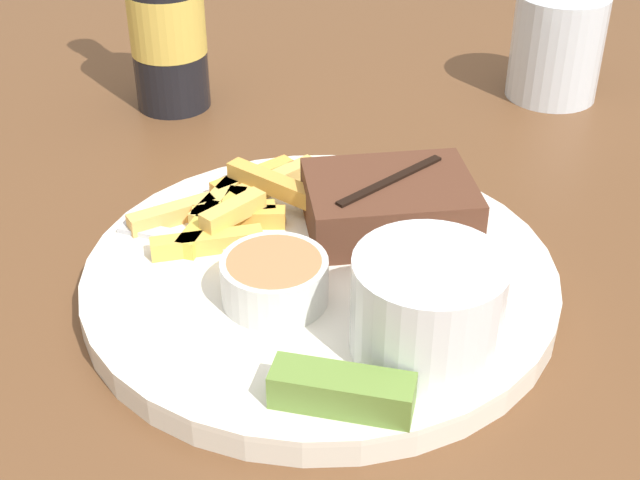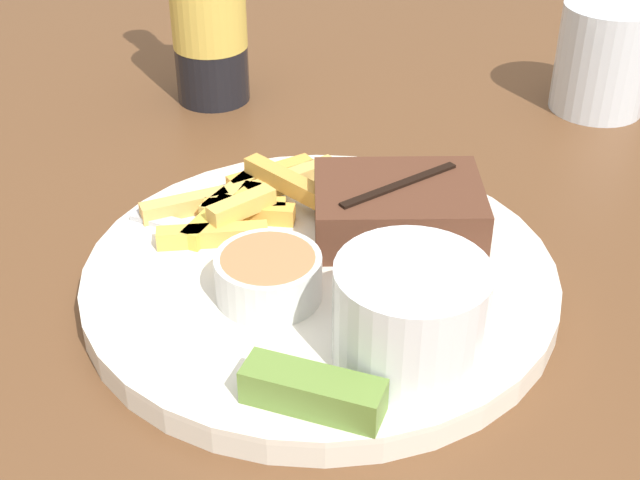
% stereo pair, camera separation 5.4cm
% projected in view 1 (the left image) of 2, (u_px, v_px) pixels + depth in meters
% --- Properties ---
extents(dining_table, '(1.46, 1.24, 0.73)m').
position_uv_depth(dining_table, '(320.00, 367.00, 0.59)').
color(dining_table, brown).
rests_on(dining_table, ground_plane).
extents(dinner_plate, '(0.29, 0.29, 0.02)m').
position_uv_depth(dinner_plate, '(320.00, 279.00, 0.55)').
color(dinner_plate, silver).
rests_on(dinner_plate, dining_table).
extents(steak_portion, '(0.12, 0.10, 0.04)m').
position_uv_depth(steak_portion, '(389.00, 204.00, 0.58)').
color(steak_portion, '#512D1E').
rests_on(steak_portion, dinner_plate).
extents(fries_pile, '(0.13, 0.13, 0.02)m').
position_uv_depth(fries_pile, '(233.00, 206.00, 0.59)').
color(fries_pile, gold).
rests_on(fries_pile, dinner_plate).
extents(coleslaw_cup, '(0.08, 0.08, 0.06)m').
position_uv_depth(coleslaw_cup, '(428.00, 301.00, 0.47)').
color(coleslaw_cup, white).
rests_on(coleslaw_cup, dinner_plate).
extents(dipping_sauce_cup, '(0.06, 0.06, 0.03)m').
position_uv_depth(dipping_sauce_cup, '(275.00, 278.00, 0.51)').
color(dipping_sauce_cup, silver).
rests_on(dipping_sauce_cup, dinner_plate).
extents(pickle_spear, '(0.07, 0.03, 0.02)m').
position_uv_depth(pickle_spear, '(342.00, 391.00, 0.44)').
color(pickle_spear, olive).
rests_on(pickle_spear, dinner_plate).
extents(fork_utensil, '(0.13, 0.05, 0.00)m').
position_uv_depth(fork_utensil, '(206.00, 243.00, 0.57)').
color(fork_utensil, '#B7B7BC').
rests_on(fork_utensil, dinner_plate).
extents(beer_bottle, '(0.06, 0.06, 0.22)m').
position_uv_depth(beer_bottle, '(166.00, 18.00, 0.74)').
color(beer_bottle, black).
rests_on(beer_bottle, dining_table).
extents(drinking_glass, '(0.08, 0.08, 0.09)m').
position_uv_depth(drinking_glass, '(557.00, 46.00, 0.78)').
color(drinking_glass, silver).
rests_on(drinking_glass, dining_table).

